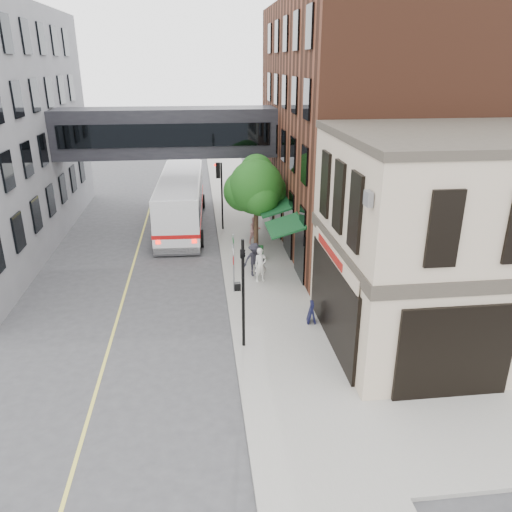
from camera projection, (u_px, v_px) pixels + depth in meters
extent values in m
plane|color=#38383A|center=(238.00, 378.00, 18.15)|extent=(120.00, 120.00, 0.00)
cube|color=gray|center=(251.00, 244.00, 31.28)|extent=(4.00, 60.00, 0.15)
cube|color=#B6A78B|center=(461.00, 245.00, 19.50)|extent=(10.00, 8.00, 8.15)
cube|color=#38332B|center=(462.00, 243.00, 19.47)|extent=(10.12, 8.12, 0.50)
cube|color=#38332B|center=(479.00, 135.00, 17.96)|extent=(10.12, 8.12, 0.30)
cube|color=black|center=(332.00, 302.00, 19.75)|extent=(0.14, 6.40, 3.40)
cube|color=black|center=(331.00, 302.00, 19.75)|extent=(0.04, 5.90, 3.00)
cube|color=maroon|center=(330.00, 251.00, 19.59)|extent=(0.03, 3.60, 0.32)
cube|color=#492416|center=(378.00, 127.00, 30.56)|extent=(12.00, 18.00, 14.00)
cube|color=#0D3B18|center=(270.00, 199.00, 30.11)|extent=(1.80, 13.00, 0.40)
cube|color=black|center=(167.00, 132.00, 32.10)|extent=(14.00, 3.00, 3.00)
cube|color=black|center=(166.00, 136.00, 30.66)|extent=(13.00, 0.08, 1.40)
cube|color=black|center=(168.00, 129.00, 33.53)|extent=(13.00, 0.08, 1.40)
cylinder|color=black|center=(243.00, 294.00, 19.16)|extent=(0.12, 0.12, 4.50)
cube|color=black|center=(237.00, 286.00, 19.01)|extent=(0.25, 0.22, 0.30)
imported|color=black|center=(243.00, 249.00, 18.49)|extent=(0.20, 0.16, 1.00)
cylinder|color=black|center=(222.00, 197.00, 33.04)|extent=(0.12, 0.12, 4.50)
cube|color=black|center=(219.00, 191.00, 32.89)|extent=(0.25, 0.22, 0.30)
cube|color=black|center=(218.00, 170.00, 32.38)|extent=(0.28, 0.28, 1.00)
sphere|color=#FF0C05|center=(215.00, 165.00, 32.23)|extent=(0.18, 0.18, 0.18)
cylinder|color=gray|center=(234.00, 264.00, 24.06)|extent=(0.08, 0.08, 3.00)
cube|color=white|center=(233.00, 250.00, 23.80)|extent=(0.03, 0.75, 0.22)
cube|color=#0C591E|center=(233.00, 239.00, 23.60)|extent=(0.03, 0.70, 0.18)
cube|color=#B20C0C|center=(233.00, 260.00, 23.99)|extent=(0.03, 0.30, 0.40)
cylinder|color=#382619|center=(256.00, 226.00, 29.84)|extent=(0.28, 0.28, 2.80)
sphere|color=#194B14|center=(256.00, 187.00, 28.97)|extent=(3.20, 3.20, 3.20)
sphere|color=#194B14|center=(268.00, 191.00, 29.67)|extent=(2.20, 2.20, 2.20)
sphere|color=#194B14|center=(244.00, 191.00, 29.28)|extent=(2.40, 2.40, 2.40)
sphere|color=#194B14|center=(257.00, 171.00, 29.24)|extent=(2.00, 2.00, 2.00)
cube|color=#D8CC4C|center=(130.00, 275.00, 26.85)|extent=(0.12, 40.00, 0.01)
cube|color=silver|center=(181.00, 200.00, 34.50)|extent=(3.14, 12.71, 3.19)
cube|color=black|center=(181.00, 192.00, 34.30)|extent=(3.20, 12.50, 1.15)
cube|color=#B20C0C|center=(182.00, 208.00, 34.70)|extent=(3.21, 12.74, 0.24)
cylinder|color=black|center=(156.00, 240.00, 30.57)|extent=(0.36, 1.11, 1.10)
cylinder|color=black|center=(201.00, 239.00, 30.79)|extent=(0.36, 1.11, 1.10)
cylinder|color=black|center=(167.00, 202.00, 38.73)|extent=(0.36, 1.11, 1.10)
cylinder|color=black|center=(203.00, 201.00, 38.95)|extent=(0.36, 1.11, 1.10)
imported|color=silver|center=(261.00, 265.00, 25.49)|extent=(0.74, 0.58, 1.80)
imported|color=tan|center=(255.00, 230.00, 30.90)|extent=(1.01, 0.92, 1.69)
imported|color=#23222A|center=(254.00, 259.00, 26.19)|extent=(1.27, 0.89, 1.80)
cube|color=#124F1C|center=(259.00, 253.00, 28.45)|extent=(0.49, 0.46, 0.82)
cube|color=black|center=(312.00, 312.00, 21.61)|extent=(0.41, 0.57, 0.93)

